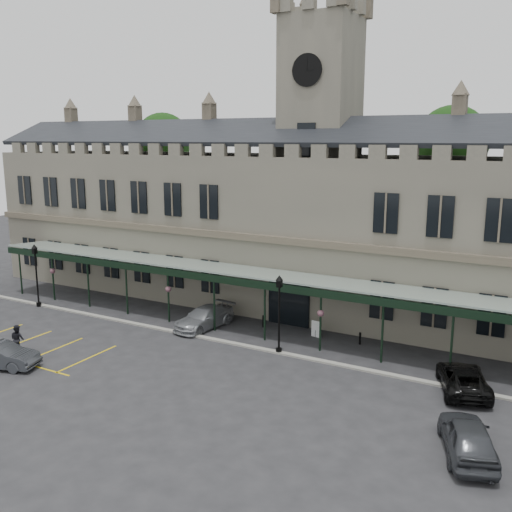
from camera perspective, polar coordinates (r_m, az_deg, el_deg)
The scene contains 19 objects.
ground at distance 33.01m, azimuth -5.17°, elevation -12.14°, with size 140.00×140.00×0.00m, color #242426.
station_building at distance 44.76m, azimuth 6.17°, elevation 2.84°, with size 60.00×10.36×17.30m.
clock_tower at distance 44.31m, azimuth 6.40°, elevation 11.37°, with size 5.60×5.60×24.80m.
canopy at distance 38.19m, azimuth 1.07°, elevation -4.90°, with size 50.00×4.10×4.30m.
kerb at distance 37.31m, azimuth -0.38°, elevation -9.11°, with size 60.00×0.40×0.12m, color gray.
parking_markings at distance 41.14m, azimuth -22.95°, elevation -8.15°, with size 16.00×6.00×0.01m, color gold, non-canonical shape.
tree_behind_left at distance 63.39m, azimuth -9.28°, elevation 11.11°, with size 6.00×6.00×16.00m.
tree_behind_mid at distance 50.71m, azimuth 18.97°, elevation 10.52°, with size 6.00×6.00×16.00m.
lamp_post_left at distance 48.67m, azimuth -21.13°, elevation -1.29°, with size 0.48×0.48×5.11m.
lamp_post_mid at distance 35.54m, azimuth 2.33°, elevation -5.16°, with size 0.48×0.48×5.08m.
traffic_cone at distance 27.52m, azimuth 19.15°, elevation -17.10°, with size 0.45×0.45×0.72m.
sign_board at distance 39.34m, azimuth 5.98°, elevation -7.29°, with size 0.66×0.18×1.14m.
bollard_left at distance 41.13m, azimuth 0.74°, elevation -6.55°, with size 0.15×0.15×0.87m, color black.
bollard_right at distance 38.45m, azimuth 10.36°, elevation -8.11°, with size 0.14×0.14×0.81m, color black.
car_left_b at distance 37.32m, azimuth -24.25°, elevation -9.04°, with size 1.60×4.58×1.51m, color #35383C.
car_taxi at distance 41.09m, azimuth -5.20°, elevation -6.16°, with size 2.08×5.12×1.49m, color #95989D.
car_van at distance 33.09m, azimuth 20.00°, elevation -11.46°, with size 2.32×5.02×1.40m, color black.
car_right_a at distance 27.01m, azimuth 20.41°, elevation -16.63°, with size 1.97×4.89×1.67m, color #35383C.
person_b at distance 39.20m, azimuth -22.74°, elevation -7.67°, with size 0.90×0.70×1.85m, color black.
Camera 1 is at (17.11, -24.88, 13.33)m, focal length 40.00 mm.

